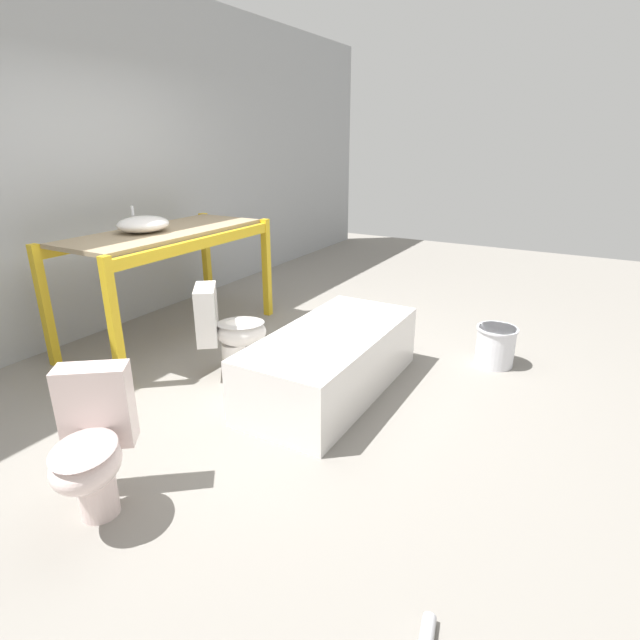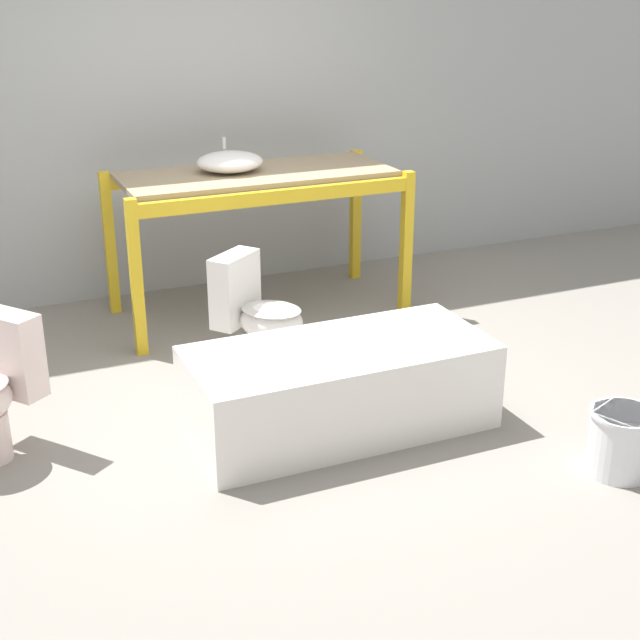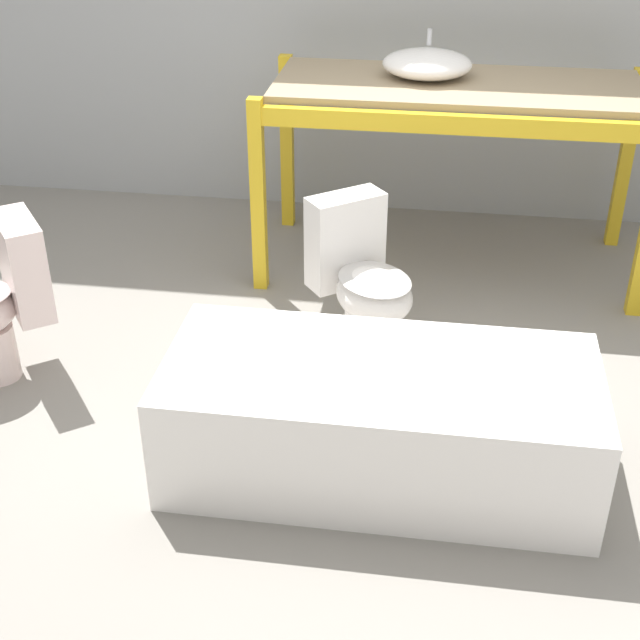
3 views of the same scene
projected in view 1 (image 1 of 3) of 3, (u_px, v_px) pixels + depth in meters
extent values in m
plane|color=gray|center=(268.00, 374.00, 4.00)|extent=(12.00, 12.00, 0.00)
cube|color=#9EA0A3|center=(73.00, 160.00, 4.38)|extent=(10.80, 0.08, 3.20)
cube|color=gold|center=(114.00, 324.00, 3.63)|extent=(0.07, 0.07, 1.02)
cube|color=gold|center=(267.00, 268.00, 5.19)|extent=(0.07, 0.07, 1.02)
cube|color=gold|center=(45.00, 307.00, 4.01)|extent=(0.07, 0.07, 1.02)
cube|color=gold|center=(206.00, 259.00, 5.57)|extent=(0.07, 0.07, 1.02)
cube|color=gold|center=(200.00, 244.00, 4.26)|extent=(1.91, 0.06, 0.09)
cube|color=gold|center=(133.00, 235.00, 4.64)|extent=(1.91, 0.06, 0.09)
cube|color=#998466|center=(164.00, 232.00, 4.43)|extent=(1.84, 0.75, 0.04)
ellipsoid|color=white|center=(143.00, 224.00, 4.30)|extent=(0.45, 0.41, 0.14)
cylinder|color=silver|center=(132.00, 211.00, 4.31)|extent=(0.02, 0.02, 0.08)
cube|color=white|center=(332.00, 361.00, 3.68)|extent=(1.60, 0.72, 0.47)
cube|color=beige|center=(332.00, 344.00, 3.63)|extent=(1.52, 0.64, 0.19)
cylinder|color=white|center=(234.00, 358.00, 3.98)|extent=(0.19, 0.19, 0.26)
ellipsoid|color=white|center=(241.00, 332.00, 3.92)|extent=(0.49, 0.51, 0.22)
ellipsoid|color=beige|center=(241.00, 323.00, 3.89)|extent=(0.47, 0.48, 0.03)
cube|color=white|center=(207.00, 314.00, 3.83)|extent=(0.37, 0.33, 0.43)
cylinder|color=silver|center=(98.00, 492.00, 2.48)|extent=(0.19, 0.19, 0.26)
ellipsoid|color=silver|center=(86.00, 463.00, 2.34)|extent=(0.51, 0.49, 0.22)
ellipsoid|color=#BBA7A3|center=(84.00, 449.00, 2.31)|extent=(0.48, 0.47, 0.03)
cube|color=silver|center=(96.00, 406.00, 2.52)|extent=(0.33, 0.37, 0.43)
cylinder|color=silver|center=(495.00, 346.00, 4.12)|extent=(0.31, 0.31, 0.33)
cylinder|color=silver|center=(498.00, 329.00, 4.07)|extent=(0.33, 0.33, 0.02)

